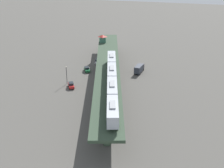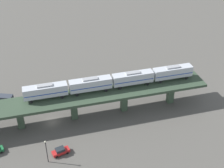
% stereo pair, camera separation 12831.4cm
% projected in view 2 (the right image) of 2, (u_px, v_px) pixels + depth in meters
% --- Properties ---
extents(ground_plane, '(400.00, 400.00, 0.00)m').
position_uv_depth(ground_plane, '(52.00, 122.00, 89.58)').
color(ground_plane, '#4C4944').
extents(elevated_viaduct, '(31.45, 91.12, 7.41)m').
position_uv_depth(elevated_viaduct, '(49.00, 104.00, 86.06)').
color(elevated_viaduct, '#2C3D2C').
rests_on(elevated_viaduct, ground).
extents(subway_train, '(15.33, 48.88, 4.45)m').
position_uv_depth(subway_train, '(112.00, 81.00, 89.31)').
color(subway_train, '#ADB2BA').
rests_on(subway_train, elevated_viaduct).
extents(street_car_red, '(3.67, 4.73, 1.89)m').
position_uv_depth(street_car_red, '(61.00, 151.00, 78.52)').
color(street_car_red, '#AD1E1E').
rests_on(street_car_red, ground).
extents(delivery_truck, '(3.13, 7.42, 3.20)m').
position_uv_depth(delivery_truck, '(2.00, 99.00, 95.74)').
color(delivery_truck, '#333338').
rests_on(delivery_truck, ground).
extents(street_lamp, '(0.44, 0.44, 6.94)m').
position_uv_depth(street_lamp, '(46.00, 150.00, 74.52)').
color(street_lamp, black).
rests_on(street_lamp, ground).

